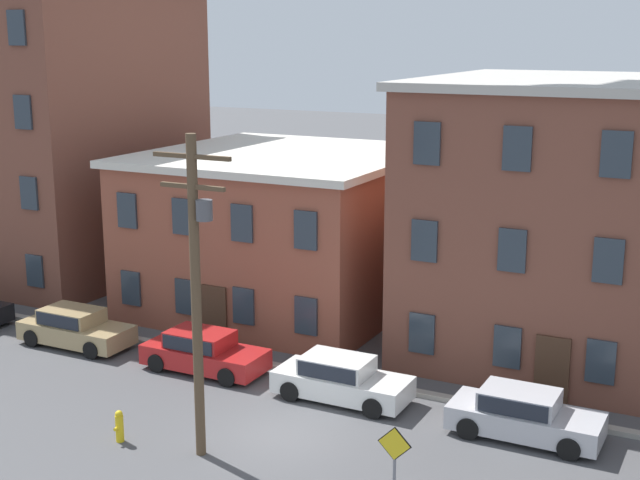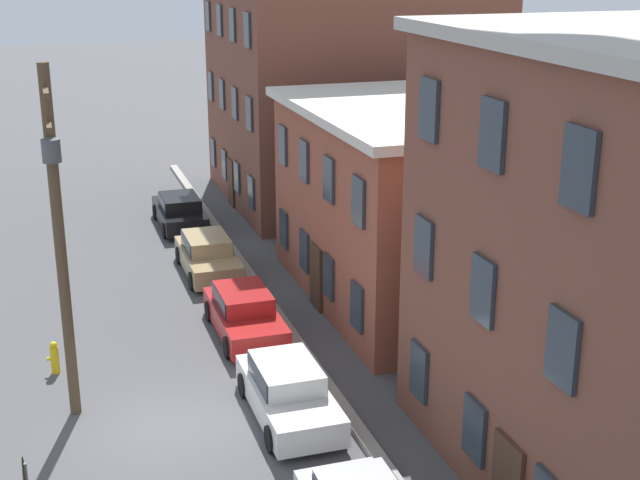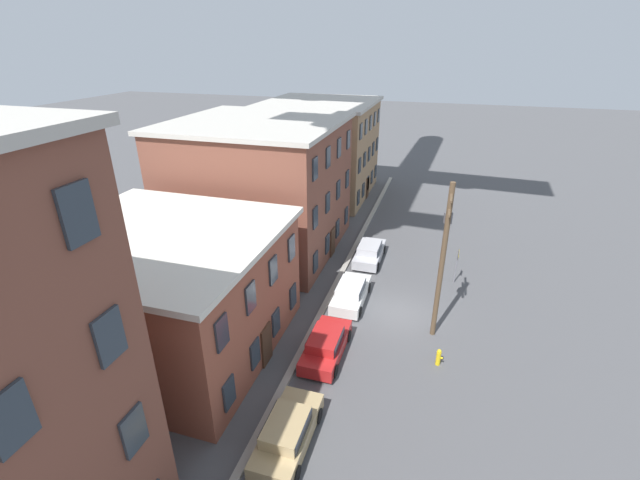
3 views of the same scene
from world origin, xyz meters
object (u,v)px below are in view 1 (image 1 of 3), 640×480
at_px(car_silver, 523,413).
at_px(caution_sign, 394,461).
at_px(car_red, 203,350).
at_px(car_white, 340,377).
at_px(utility_pole, 197,281).
at_px(car_tan, 75,326).
at_px(fire_hydrant, 119,426).

relative_size(car_silver, caution_sign, 1.69).
relative_size(car_red, car_silver, 1.00).
bearing_deg(caution_sign, car_white, 125.10).
height_order(car_silver, utility_pole, utility_pole).
relative_size(car_tan, car_silver, 1.00).
bearing_deg(car_white, utility_pole, -108.92).
height_order(car_silver, caution_sign, caution_sign).
relative_size(car_red, utility_pole, 0.49).
xyz_separation_m(car_red, caution_sign, (9.82, -6.43, 0.97)).
height_order(car_tan, car_silver, same).
height_order(caution_sign, utility_pole, utility_pole).
xyz_separation_m(car_white, caution_sign, (4.44, -6.32, 0.97)).
bearing_deg(caution_sign, fire_hydrant, 175.64).
xyz_separation_m(car_red, utility_pole, (3.58, -5.34, 4.33)).
xyz_separation_m(car_tan, fire_hydrant, (6.80, -5.72, -0.27)).
height_order(car_white, car_silver, same).
relative_size(car_white, car_silver, 1.00).
bearing_deg(car_silver, caution_sign, -103.58).
xyz_separation_m(car_white, fire_hydrant, (-4.38, -5.65, -0.27)).
height_order(car_silver, fire_hydrant, car_silver).
xyz_separation_m(car_tan, utility_pole, (9.39, -5.31, 4.33)).
bearing_deg(utility_pole, car_silver, 33.71).
bearing_deg(car_silver, utility_pole, -146.29).
xyz_separation_m(car_tan, car_red, (5.81, 0.04, 0.00)).
bearing_deg(car_red, caution_sign, -33.21).
bearing_deg(fire_hydrant, caution_sign, -4.36).
distance_m(car_tan, fire_hydrant, 8.89).
bearing_deg(car_white, caution_sign, -54.90).
bearing_deg(car_tan, caution_sign, -22.26).
height_order(car_tan, fire_hydrant, car_tan).
distance_m(car_silver, utility_pole, 10.28).
bearing_deg(fire_hydrant, car_silver, 28.39).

